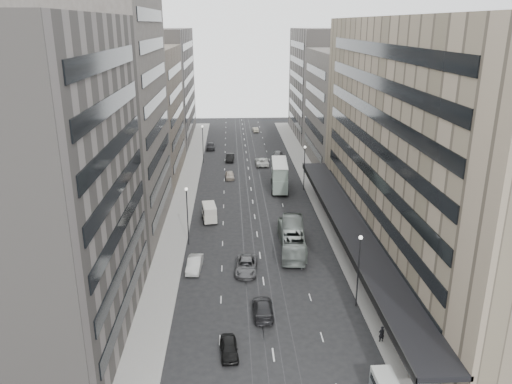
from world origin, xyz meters
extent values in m
plane|color=black|center=(0.00, 0.00, 0.00)|extent=(220.00, 220.00, 0.00)
cube|color=gray|center=(12.00, 37.50, 0.07)|extent=(4.00, 125.00, 0.15)
cube|color=gray|center=(-12.00, 37.50, 0.07)|extent=(4.00, 125.00, 0.15)
cube|color=gray|center=(21.50, 8.00, 15.00)|extent=(15.00, 60.00, 30.00)
cube|color=black|center=(12.00, 8.00, 4.00)|extent=(4.40, 60.00, 0.50)
cube|color=#4B4741|center=(21.50, 52.00, 12.00)|extent=(15.00, 28.00, 24.00)
cube|color=slate|center=(21.50, 82.00, 14.00)|extent=(15.00, 32.00, 28.00)
cube|color=slate|center=(-21.50, -8.00, 15.00)|extent=(15.00, 28.00, 30.00)
cube|color=#4B4741|center=(-21.50, 19.00, 17.00)|extent=(15.00, 26.00, 34.00)
cube|color=#6C6054|center=(-21.50, 46.00, 12.50)|extent=(15.00, 28.00, 25.00)
cube|color=slate|center=(-21.50, 79.00, 14.00)|extent=(15.00, 38.00, 28.00)
cylinder|color=#262628|center=(9.70, -5.00, 4.00)|extent=(0.16, 0.16, 8.00)
sphere|color=silver|center=(9.70, -5.00, 8.10)|extent=(0.44, 0.44, 0.44)
cylinder|color=#262628|center=(9.70, 35.00, 4.00)|extent=(0.16, 0.16, 8.00)
sphere|color=silver|center=(9.70, 35.00, 8.10)|extent=(0.44, 0.44, 0.44)
cylinder|color=#262628|center=(-9.70, 12.00, 4.00)|extent=(0.16, 0.16, 8.00)
sphere|color=silver|center=(-9.70, 12.00, 8.10)|extent=(0.44, 0.44, 0.44)
cylinder|color=#262628|center=(-9.70, 55.00, 4.00)|extent=(0.16, 0.16, 8.00)
sphere|color=silver|center=(-9.70, 55.00, 8.10)|extent=(0.44, 0.44, 0.44)
imported|color=gray|center=(4.38, 9.66, 1.48)|extent=(2.81, 10.70, 2.96)
imported|color=gray|center=(4.54, 9.38, 1.72)|extent=(4.17, 12.59, 3.44)
cube|color=gray|center=(5.22, 35.43, 1.76)|extent=(3.24, 9.77, 2.46)
cube|color=gray|center=(5.22, 35.43, 4.06)|extent=(3.16, 9.38, 2.14)
cube|color=silver|center=(5.22, 35.43, 5.20)|extent=(3.24, 9.77, 0.13)
cylinder|color=black|center=(3.68, 32.05, 0.53)|extent=(0.36, 1.09, 1.07)
cylinder|color=black|center=(6.35, 31.89, 0.53)|extent=(0.36, 1.09, 1.07)
cylinder|color=black|center=(4.09, 38.97, 0.53)|extent=(0.36, 1.09, 1.07)
cylinder|color=black|center=(6.76, 38.81, 0.53)|extent=(0.36, 1.09, 1.07)
cube|color=beige|center=(-7.10, 20.47, 1.00)|extent=(2.48, 4.48, 1.31)
cube|color=beige|center=(-7.10, 20.47, 2.17)|extent=(2.43, 4.39, 1.03)
cylinder|color=black|center=(-7.86, 18.94, 0.34)|extent=(0.28, 0.70, 0.68)
cylinder|color=black|center=(-5.96, 19.21, 0.34)|extent=(0.28, 0.70, 0.68)
cylinder|color=black|center=(-8.24, 21.73, 0.34)|extent=(0.28, 0.70, 0.68)
cylinder|color=black|center=(-6.34, 21.99, 0.34)|extent=(0.28, 0.70, 0.68)
imported|color=black|center=(-4.10, -12.75, 0.68)|extent=(1.89, 4.12, 1.37)
imported|color=beige|center=(-8.38, 4.31, 0.79)|extent=(2.02, 4.89, 1.57)
imported|color=#575759|center=(-1.96, 3.48, 0.78)|extent=(3.06, 5.81, 1.56)
imported|color=black|center=(-0.53, -6.22, 0.76)|extent=(2.15, 5.25, 1.52)
imported|color=#AFA091|center=(-3.93, 42.72, 0.72)|extent=(1.89, 4.31, 1.44)
imported|color=black|center=(-3.81, 56.13, 0.81)|extent=(2.02, 4.99, 1.61)
imported|color=silver|center=(3.07, 52.28, 0.82)|extent=(2.72, 5.88, 1.63)
imported|color=slate|center=(7.12, 58.95, 0.76)|extent=(2.71, 5.43, 1.51)
imported|color=#242427|center=(-8.50, 67.29, 0.84)|extent=(2.00, 4.93, 1.68)
imported|color=#ADA68F|center=(3.41, 87.52, 0.67)|extent=(1.75, 4.16, 1.34)
imported|color=black|center=(10.50, -11.69, 0.98)|extent=(0.66, 0.50, 1.65)
camera|label=1|loc=(-3.63, -51.85, 29.16)|focal=35.00mm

